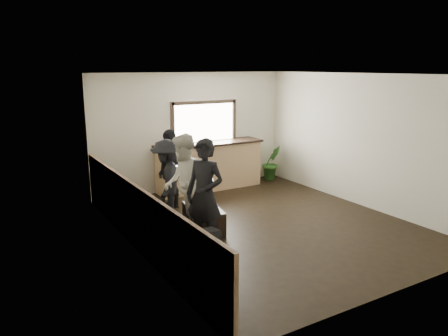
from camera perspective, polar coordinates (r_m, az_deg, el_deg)
ground at (r=8.44m, az=5.17°, el=-7.27°), size 5.00×6.00×0.01m
room_shell at (r=7.64m, az=0.90°, el=2.07°), size 5.01×6.01×2.80m
bar_counter at (r=10.60m, az=-1.94°, el=0.65°), size 2.70×0.68×2.13m
sofa at (r=7.59m, az=-7.68°, el=-7.21°), size 1.07×2.20×0.62m
coffee_table at (r=8.04m, az=-2.71°, el=-6.61°), size 0.73×1.07×0.44m
cup_a at (r=8.12m, az=-3.64°, el=-4.43°), size 0.17×0.17×0.10m
cup_b at (r=7.84m, az=-1.16°, el=-5.09°), size 0.10×0.10×0.09m
potted_plant at (r=11.59m, az=6.23°, el=0.72°), size 0.53×0.44×0.91m
person_a at (r=7.07m, az=-2.54°, el=-3.50°), size 0.71×0.80×1.83m
person_b at (r=7.77m, az=-5.32°, el=-2.13°), size 0.96×1.07×1.79m
person_c at (r=8.43m, az=-7.45°, el=-1.65°), size 1.01×1.19×1.60m
person_d at (r=9.10m, az=-6.91°, el=-0.22°), size 1.02×0.96×1.69m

